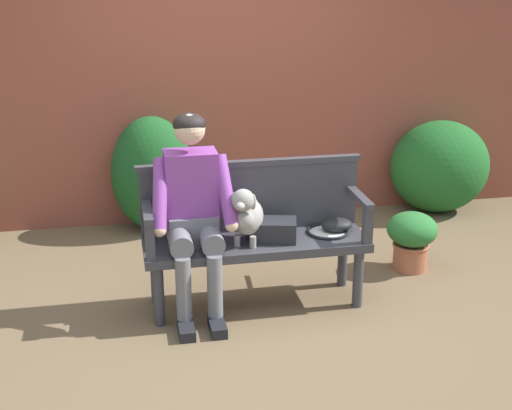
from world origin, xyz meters
TOP-DOWN VIEW (x-y plane):
  - ground_plane at (0.00, 0.00)m, footprint 40.00×40.00m
  - brick_garden_fence at (0.00, 1.90)m, footprint 8.00×0.30m
  - hedge_bush_far_right at (2.03, 1.53)m, footprint 0.92×0.76m
  - hedge_bush_mid_left at (-0.59, 1.58)m, footprint 0.70×0.62m
  - garden_bench at (0.00, 0.00)m, footprint 1.50×0.46m
  - bench_backrest at (0.00, 0.20)m, footprint 1.54×0.06m
  - bench_armrest_left_end at (-0.71, -0.08)m, footprint 0.06×0.46m
  - bench_armrest_right_end at (0.71, -0.08)m, footprint 0.06×0.46m
  - person_seated at (-0.42, -0.01)m, footprint 0.56×0.63m
  - dog_on_bench at (-0.07, -0.05)m, footprint 0.30×0.41m
  - tennis_racket at (0.51, 0.06)m, footprint 0.31×0.57m
  - baseball_glove at (0.58, 0.06)m, footprint 0.22×0.18m
  - sports_bag at (0.13, -0.02)m, footprint 0.32×0.26m
  - potted_plant at (1.27, 0.34)m, footprint 0.38×0.38m

SIDE VIEW (x-z plane):
  - ground_plane at x=0.00m, z-range 0.00..0.00m
  - potted_plant at x=1.27m, z-range 0.04..0.49m
  - garden_bench at x=0.00m, z-range 0.17..0.64m
  - hedge_bush_far_right at x=2.03m, z-range 0.00..0.86m
  - tennis_racket at x=0.51m, z-range 0.47..0.50m
  - hedge_bush_mid_left at x=-0.59m, z-range 0.00..1.00m
  - baseball_glove at x=0.58m, z-range 0.47..0.56m
  - sports_bag at x=0.13m, z-range 0.47..0.61m
  - bench_armrest_left_end at x=-0.71m, z-range 0.53..0.81m
  - bench_armrest_right_end at x=0.71m, z-range 0.53..0.81m
  - dog_on_bench at x=-0.07m, z-range 0.47..0.88m
  - bench_backrest at x=0.00m, z-range 0.48..0.98m
  - person_seated at x=-0.42m, z-range 0.07..1.41m
  - brick_garden_fence at x=0.00m, z-range 0.00..2.69m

